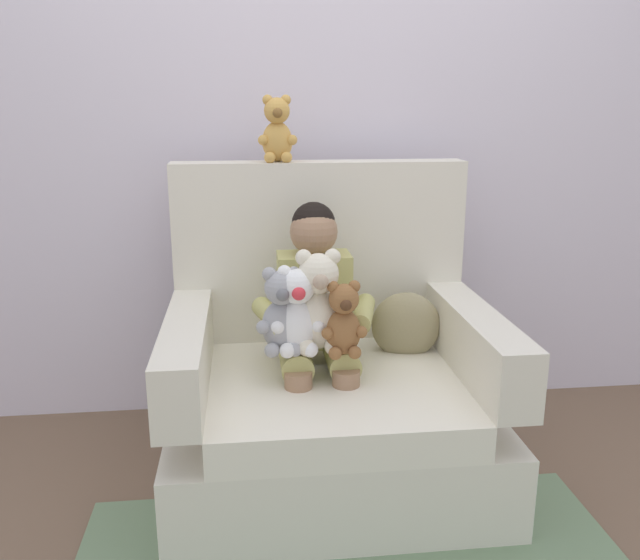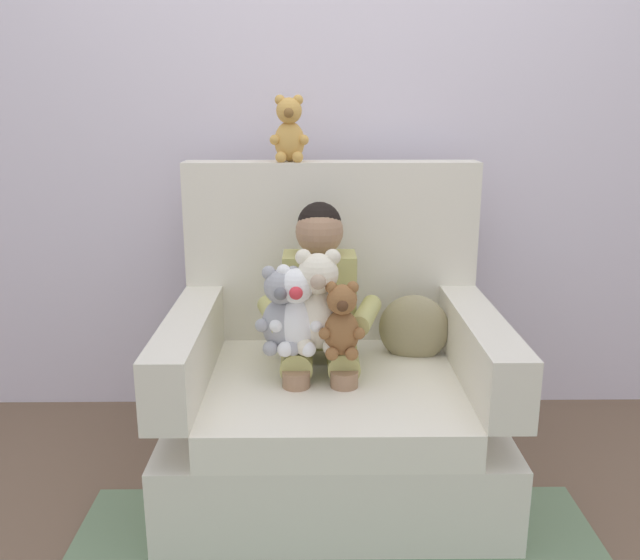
{
  "view_description": "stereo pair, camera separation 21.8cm",
  "coord_description": "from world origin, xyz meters",
  "px_view_note": "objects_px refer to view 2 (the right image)",
  "views": [
    {
      "loc": [
        -0.29,
        -2.14,
        1.34
      ],
      "look_at": [
        -0.05,
        -0.05,
        0.77
      ],
      "focal_mm": 37.13,
      "sensor_mm": 36.0,
      "label": 1
    },
    {
      "loc": [
        -0.07,
        -2.16,
        1.34
      ],
      "look_at": [
        -0.05,
        -0.05,
        0.77
      ],
      "focal_mm": 37.13,
      "sensor_mm": 36.0,
      "label": 2
    }
  ],
  "objects_px": {
    "armchair": "(333,386)",
    "plush_white": "(297,312)",
    "seated_child": "(320,309)",
    "plush_cream": "(318,304)",
    "plush_grey": "(282,312)",
    "throw_pillow": "(414,329)",
    "plush_brown": "(342,322)",
    "plush_honey_on_backrest": "(289,131)"
  },
  "relations": [
    {
      "from": "seated_child",
      "to": "throw_pillow",
      "type": "height_order",
      "value": "seated_child"
    },
    {
      "from": "armchair",
      "to": "plush_cream",
      "type": "xyz_separation_m",
      "value": [
        -0.05,
        -0.12,
        0.35
      ]
    },
    {
      "from": "plush_brown",
      "to": "plush_white",
      "type": "xyz_separation_m",
      "value": [
        -0.15,
        0.04,
        0.02
      ]
    },
    {
      "from": "plush_white",
      "to": "seated_child",
      "type": "bearing_deg",
      "value": 56.98
    },
    {
      "from": "plush_grey",
      "to": "plush_honey_on_backrest",
      "type": "bearing_deg",
      "value": 91.21
    },
    {
      "from": "seated_child",
      "to": "plush_cream",
      "type": "xyz_separation_m",
      "value": [
        -0.01,
        -0.13,
        0.06
      ]
    },
    {
      "from": "seated_child",
      "to": "plush_brown",
      "type": "relative_size",
      "value": 3.24
    },
    {
      "from": "seated_child",
      "to": "plush_brown",
      "type": "bearing_deg",
      "value": -63.1
    },
    {
      "from": "plush_brown",
      "to": "plush_white",
      "type": "height_order",
      "value": "plush_white"
    },
    {
      "from": "plush_honey_on_backrest",
      "to": "plush_cream",
      "type": "bearing_deg",
      "value": -78.58
    },
    {
      "from": "plush_cream",
      "to": "throw_pillow",
      "type": "bearing_deg",
      "value": 27.96
    },
    {
      "from": "plush_white",
      "to": "throw_pillow",
      "type": "bearing_deg",
      "value": 24.13
    },
    {
      "from": "plush_honey_on_backrest",
      "to": "armchair",
      "type": "bearing_deg",
      "value": -65.73
    },
    {
      "from": "armchair",
      "to": "seated_child",
      "type": "bearing_deg",
      "value": 163.82
    },
    {
      "from": "armchair",
      "to": "seated_child",
      "type": "xyz_separation_m",
      "value": [
        -0.05,
        0.01,
        0.29
      ]
    },
    {
      "from": "plush_brown",
      "to": "plush_cream",
      "type": "relative_size",
      "value": 0.73
    },
    {
      "from": "plush_white",
      "to": "plush_brown",
      "type": "bearing_deg",
      "value": -21.4
    },
    {
      "from": "plush_brown",
      "to": "plush_grey",
      "type": "height_order",
      "value": "plush_grey"
    },
    {
      "from": "seated_child",
      "to": "plush_grey",
      "type": "relative_size",
      "value": 2.8
    },
    {
      "from": "seated_child",
      "to": "plush_honey_on_backrest",
      "type": "height_order",
      "value": "plush_honey_on_backrest"
    },
    {
      "from": "armchair",
      "to": "plush_honey_on_backrest",
      "type": "relative_size",
      "value": 4.56
    },
    {
      "from": "plush_brown",
      "to": "plush_grey",
      "type": "relative_size",
      "value": 0.87
    },
    {
      "from": "plush_white",
      "to": "plush_honey_on_backrest",
      "type": "bearing_deg",
      "value": 88.03
    },
    {
      "from": "plush_grey",
      "to": "throw_pillow",
      "type": "height_order",
      "value": "plush_grey"
    },
    {
      "from": "plush_white",
      "to": "throw_pillow",
      "type": "relative_size",
      "value": 1.16
    },
    {
      "from": "seated_child",
      "to": "plush_white",
      "type": "xyz_separation_m",
      "value": [
        -0.08,
        -0.15,
        0.04
      ]
    },
    {
      "from": "plush_white",
      "to": "plush_grey",
      "type": "relative_size",
      "value": 1.02
    },
    {
      "from": "seated_child",
      "to": "plush_cream",
      "type": "height_order",
      "value": "seated_child"
    },
    {
      "from": "plush_honey_on_backrest",
      "to": "seated_child",
      "type": "bearing_deg",
      "value": -72.15
    },
    {
      "from": "armchair",
      "to": "plush_white",
      "type": "xyz_separation_m",
      "value": [
        -0.13,
        -0.14,
        0.33
      ]
    },
    {
      "from": "seated_child",
      "to": "plush_grey",
      "type": "bearing_deg",
      "value": -124.58
    },
    {
      "from": "seated_child",
      "to": "plush_brown",
      "type": "height_order",
      "value": "seated_child"
    },
    {
      "from": "armchair",
      "to": "plush_grey",
      "type": "height_order",
      "value": "armchair"
    },
    {
      "from": "plush_cream",
      "to": "plush_honey_on_backrest",
      "type": "height_order",
      "value": "plush_honey_on_backrest"
    },
    {
      "from": "plush_brown",
      "to": "throw_pillow",
      "type": "distance_m",
      "value": 0.43
    },
    {
      "from": "plush_white",
      "to": "plush_grey",
      "type": "distance_m",
      "value": 0.05
    },
    {
      "from": "plush_grey",
      "to": "plush_cream",
      "type": "bearing_deg",
      "value": 7.62
    },
    {
      "from": "plush_honey_on_backrest",
      "to": "plush_brown",
      "type": "bearing_deg",
      "value": -72.02
    },
    {
      "from": "plush_cream",
      "to": "plush_grey",
      "type": "distance_m",
      "value": 0.12
    },
    {
      "from": "plush_cream",
      "to": "plush_honey_on_backrest",
      "type": "distance_m",
      "value": 0.71
    },
    {
      "from": "plush_grey",
      "to": "throw_pillow",
      "type": "distance_m",
      "value": 0.56
    },
    {
      "from": "seated_child",
      "to": "throw_pillow",
      "type": "distance_m",
      "value": 0.38
    }
  ]
}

